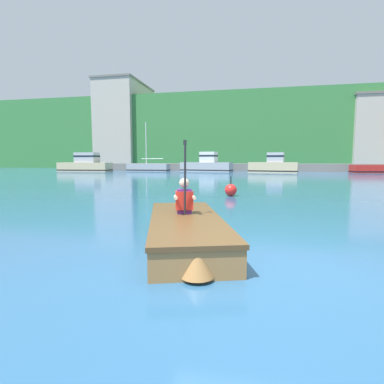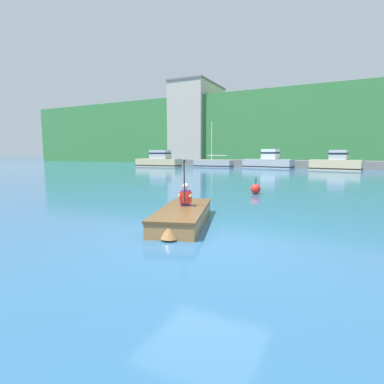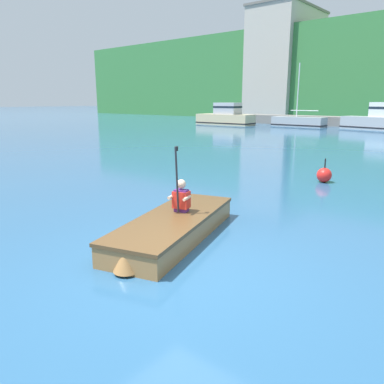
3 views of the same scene
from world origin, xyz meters
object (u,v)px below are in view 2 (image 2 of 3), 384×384
(moored_boat_dock_west_inner, at_px, (336,163))
(person_paddler, at_px, (186,195))
(moored_boat_dock_center_near, at_px, (159,160))
(moored_boat_dock_east_end, at_px, (213,164))
(channel_buoy, at_px, (256,189))
(rowboat_foreground, at_px, (183,215))
(moored_boat_dock_center_far, at_px, (268,162))

(moored_boat_dock_west_inner, xyz_separation_m, person_paddler, (-3.23, -27.89, -0.08))
(moored_boat_dock_center_near, relative_size, moored_boat_dock_east_end, 1.06)
(moored_boat_dock_west_inner, height_order, channel_buoy, moored_boat_dock_west_inner)
(channel_buoy, bearing_deg, rowboat_foreground, -92.13)
(moored_boat_dock_west_inner, bearing_deg, channel_buoy, -97.51)
(moored_boat_dock_west_inner, bearing_deg, rowboat_foreground, -96.30)
(rowboat_foreground, xyz_separation_m, channel_buoy, (0.24, 6.39, -0.01))
(person_paddler, relative_size, channel_buoy, 1.70)
(moored_boat_dock_west_inner, xyz_separation_m, moored_boat_dock_east_end, (-14.38, 1.30, -0.32))
(moored_boat_dock_center_near, distance_m, rowboat_foreground, 32.99)
(moored_boat_dock_center_near, distance_m, moored_boat_dock_east_end, 7.32)
(moored_boat_dock_west_inner, distance_m, moored_boat_dock_center_far, 7.58)
(rowboat_foreground, distance_m, channel_buoy, 6.39)
(moored_boat_dock_east_end, height_order, person_paddler, moored_boat_dock_east_end)
(moored_boat_dock_center_far, distance_m, channel_buoy, 23.96)
(moored_boat_dock_center_far, distance_m, person_paddler, 29.86)
(moored_boat_dock_west_inner, relative_size, channel_buoy, 7.26)
(moored_boat_dock_east_end, distance_m, person_paddler, 31.25)
(moored_boat_dock_center_far, bearing_deg, moored_boat_dock_center_near, -170.04)
(moored_boat_dock_center_near, relative_size, person_paddler, 4.99)
(moored_boat_dock_west_inner, distance_m, rowboat_foreground, 28.41)
(moored_boat_dock_center_near, distance_m, moored_boat_dock_center_far, 14.21)
(moored_boat_dock_east_end, bearing_deg, person_paddler, -69.08)
(moored_boat_dock_east_end, distance_m, channel_buoy, 25.84)
(moored_boat_dock_east_end, xyz_separation_m, rowboat_foreground, (11.27, -29.53, -0.21))
(moored_boat_dock_west_inner, xyz_separation_m, moored_boat_dock_center_far, (-7.40, 1.68, 0.01))
(rowboat_foreground, bearing_deg, moored_boat_dock_west_inner, 83.70)
(moored_boat_dock_center_far, bearing_deg, channel_buoy, -79.13)
(rowboat_foreground, height_order, channel_buoy, channel_buoy)
(moored_boat_dock_west_inner, relative_size, moored_boat_dock_center_near, 0.85)
(rowboat_foreground, bearing_deg, moored_boat_dock_center_far, 98.14)
(moored_boat_dock_west_inner, height_order, rowboat_foreground, moored_boat_dock_west_inner)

